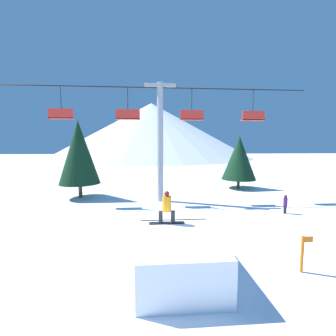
# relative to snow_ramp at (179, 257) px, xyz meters

# --- Properties ---
(ground_plane) EXTENTS (220.00, 220.00, 0.00)m
(ground_plane) POSITION_rel_snow_ramp_xyz_m (-0.62, -0.66, -0.71)
(ground_plane) COLOR white
(mountain_ridge) EXTENTS (69.87, 69.87, 19.37)m
(mountain_ridge) POSITION_rel_snow_ramp_xyz_m (-0.62, 75.07, 8.98)
(mountain_ridge) COLOR silver
(mountain_ridge) RESTS_ON ground_plane
(snow_ramp) EXTENTS (2.69, 3.41, 1.42)m
(snow_ramp) POSITION_rel_snow_ramp_xyz_m (0.00, 0.00, 0.00)
(snow_ramp) COLOR white
(snow_ramp) RESTS_ON ground_plane
(snowboarder) EXTENTS (1.36, 0.34, 1.26)m
(snowboarder) POSITION_rel_snow_ramp_xyz_m (-0.31, 1.27, 1.33)
(snowboarder) COLOR black
(snowboarder) RESTS_ON snow_ramp
(chairlift) EXTENTS (23.04, 0.48, 9.17)m
(chairlift) POSITION_rel_snow_ramp_xyz_m (-0.17, 10.43, 4.75)
(chairlift) COLOR #9E9EA3
(chairlift) RESTS_ON ground_plane
(pine_tree_near) EXTENTS (3.33, 3.33, 6.49)m
(pine_tree_near) POSITION_rel_snow_ramp_xyz_m (-6.88, 12.12, 3.13)
(pine_tree_near) COLOR #4C3823
(pine_tree_near) RESTS_ON ground_plane
(pine_tree_far) EXTENTS (3.42, 3.42, 5.34)m
(pine_tree_far) POSITION_rel_snow_ramp_xyz_m (8.08, 15.16, 2.42)
(pine_tree_far) COLOR #4C3823
(pine_tree_far) RESTS_ON ground_plane
(trail_marker) EXTENTS (0.41, 0.10, 1.30)m
(trail_marker) POSITION_rel_snow_ramp_xyz_m (4.33, -0.04, -0.01)
(trail_marker) COLOR orange
(trail_marker) RESTS_ON ground_plane
(distant_skier) EXTENTS (0.24, 0.24, 1.23)m
(distant_skier) POSITION_rel_snow_ramp_xyz_m (7.76, 6.49, -0.04)
(distant_skier) COLOR black
(distant_skier) RESTS_ON ground_plane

